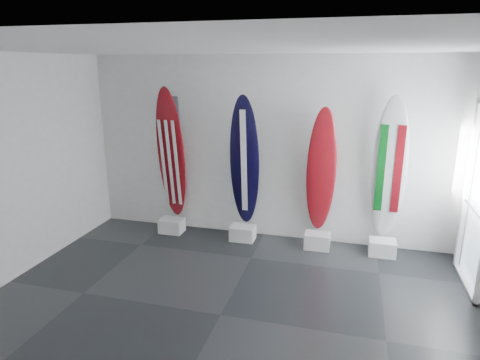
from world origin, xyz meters
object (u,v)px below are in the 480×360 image
(surfboard_italy, at_px, (389,169))
(surfboard_swiss, at_px, (321,171))
(surfboard_navy, at_px, (244,162))
(surfboard_usa, at_px, (171,154))

(surfboard_italy, bearing_deg, surfboard_swiss, -175.65)
(surfboard_navy, xyz_separation_m, surfboard_swiss, (1.23, 0.00, -0.08))
(surfboard_usa, height_order, surfboard_swiss, surfboard_usa)
(surfboard_navy, relative_size, surfboard_italy, 0.98)
(surfboard_swiss, xyz_separation_m, surfboard_italy, (0.99, 0.00, 0.10))
(surfboard_navy, distance_m, surfboard_italy, 2.22)
(surfboard_navy, bearing_deg, surfboard_italy, 1.69)
(surfboard_usa, bearing_deg, surfboard_navy, 6.32)
(surfboard_swiss, relative_size, surfboard_italy, 0.92)
(surfboard_usa, distance_m, surfboard_navy, 1.29)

